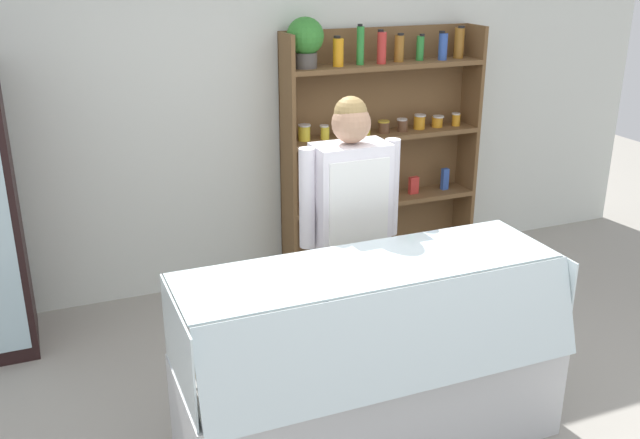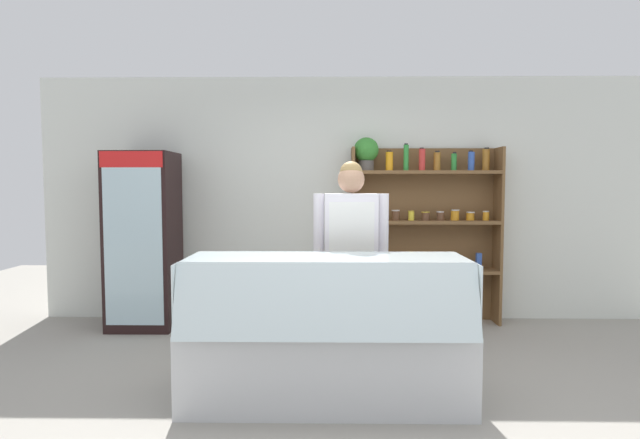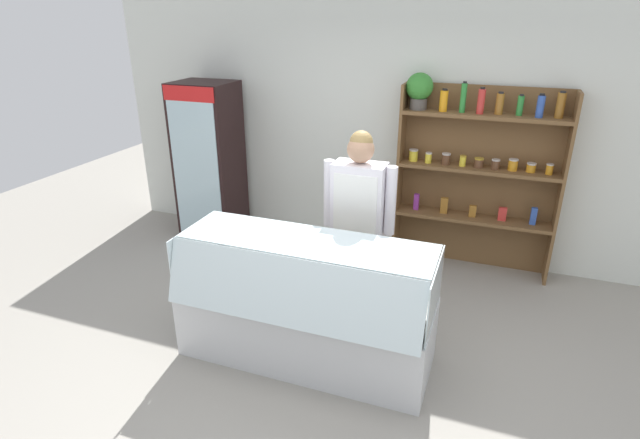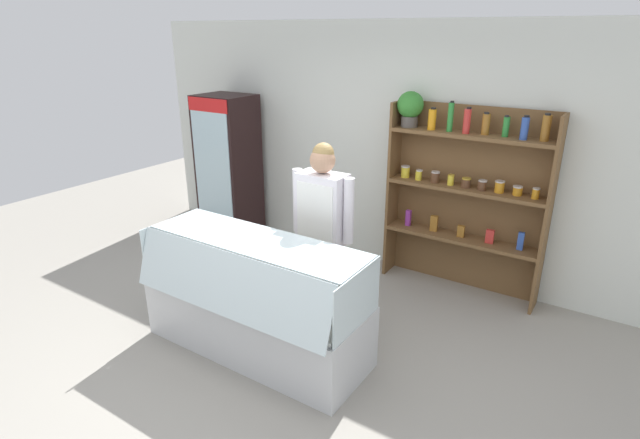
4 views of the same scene
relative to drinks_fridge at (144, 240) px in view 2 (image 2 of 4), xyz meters
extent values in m
plane|color=gray|center=(2.14, -1.90, -0.93)|extent=(12.00, 12.00, 0.00)
cube|color=silver|center=(2.14, 0.44, 0.42)|extent=(6.80, 0.10, 2.70)
cube|color=black|center=(0.00, 0.01, 0.00)|extent=(0.67, 0.57, 1.85)
cube|color=silver|center=(0.00, -0.28, 0.00)|extent=(0.59, 0.01, 1.65)
cube|color=red|center=(0.00, -0.29, 0.84)|extent=(0.63, 0.01, 0.16)
cylinder|color=orange|center=(-0.20, -0.22, -0.59)|extent=(0.05, 0.05, 0.18)
cylinder|color=#9E6623|center=(-0.07, -0.22, -0.57)|extent=(0.07, 0.07, 0.21)
cylinder|color=orange|center=(0.07, -0.22, -0.60)|extent=(0.05, 0.05, 0.16)
cylinder|color=purple|center=(0.20, -0.22, -0.59)|extent=(0.06, 0.06, 0.17)
cylinder|color=silver|center=(-0.20, -0.22, -0.10)|extent=(0.06, 0.06, 0.17)
cylinder|color=#3356B2|center=(-0.07, -0.22, -0.08)|extent=(0.06, 0.06, 0.22)
cylinder|color=#2D8C38|center=(0.07, -0.22, -0.09)|extent=(0.07, 0.07, 0.21)
cylinder|color=#9E6623|center=(0.20, -0.22, -0.08)|extent=(0.06, 0.06, 0.22)
cylinder|color=red|center=(-0.20, -0.22, 0.38)|extent=(0.07, 0.07, 0.17)
cylinder|color=silver|center=(-0.07, -0.22, 0.37)|extent=(0.05, 0.05, 0.15)
cylinder|color=silver|center=(0.07, -0.22, 0.37)|extent=(0.06, 0.06, 0.16)
cylinder|color=silver|center=(0.20, -0.22, 0.38)|extent=(0.06, 0.06, 0.18)
cube|color=brown|center=(3.00, 0.35, 0.03)|extent=(1.60, 0.02, 1.91)
cube|color=brown|center=(2.21, 0.21, 0.03)|extent=(0.03, 0.28, 1.91)
cube|color=brown|center=(3.78, 0.21, 0.03)|extent=(0.03, 0.28, 1.91)
cube|color=brown|center=(3.00, 0.21, -0.35)|extent=(1.54, 0.28, 0.04)
cube|color=brown|center=(3.00, 0.21, 0.18)|extent=(1.54, 0.28, 0.04)
cube|color=brown|center=(3.00, 0.21, 0.72)|extent=(1.54, 0.28, 0.04)
cylinder|color=#4C4742|center=(2.35, 0.21, 0.79)|extent=(0.17, 0.17, 0.11)
sphere|color=#33812D|center=(2.35, 0.21, 0.96)|extent=(0.27, 0.27, 0.27)
cylinder|color=orange|center=(2.60, 0.19, 0.84)|extent=(0.08, 0.08, 0.20)
cylinder|color=black|center=(2.60, 0.21, 0.94)|extent=(0.05, 0.05, 0.02)
cylinder|color=#2D8C38|center=(2.78, 0.20, 0.87)|extent=(0.06, 0.06, 0.28)
cylinder|color=black|center=(2.78, 0.21, 1.02)|extent=(0.04, 0.04, 0.02)
cylinder|color=red|center=(2.95, 0.19, 0.85)|extent=(0.07, 0.07, 0.23)
cylinder|color=black|center=(2.95, 0.21, 0.98)|extent=(0.04, 0.04, 0.02)
cylinder|color=#9E6623|center=(3.12, 0.23, 0.83)|extent=(0.07, 0.07, 0.20)
cylinder|color=black|center=(3.12, 0.21, 0.94)|extent=(0.05, 0.05, 0.02)
cylinder|color=#2D8C38|center=(3.30, 0.24, 0.83)|extent=(0.06, 0.06, 0.18)
cylinder|color=black|center=(3.30, 0.21, 0.93)|extent=(0.04, 0.04, 0.02)
cylinder|color=#3356B2|center=(3.47, 0.19, 0.84)|extent=(0.07, 0.07, 0.20)
cylinder|color=black|center=(3.47, 0.21, 0.94)|extent=(0.04, 0.04, 0.02)
cylinder|color=#9E6623|center=(3.64, 0.23, 0.85)|extent=(0.08, 0.08, 0.23)
cylinder|color=black|center=(3.64, 0.21, 0.97)|extent=(0.05, 0.05, 0.02)
cylinder|color=yellow|center=(2.34, 0.22, 0.26)|extent=(0.09, 0.09, 0.11)
cylinder|color=silver|center=(2.34, 0.21, 0.32)|extent=(0.09, 0.09, 0.01)
cylinder|color=yellow|center=(2.50, 0.20, 0.25)|extent=(0.07, 0.07, 0.09)
cylinder|color=silver|center=(2.50, 0.21, 0.30)|extent=(0.07, 0.07, 0.01)
cylinder|color=brown|center=(2.68, 0.20, 0.25)|extent=(0.09, 0.09, 0.10)
cylinder|color=silver|center=(2.68, 0.21, 0.31)|extent=(0.09, 0.09, 0.01)
cylinder|color=yellow|center=(2.84, 0.20, 0.25)|extent=(0.06, 0.06, 0.09)
cylinder|color=gold|center=(2.84, 0.21, 0.30)|extent=(0.07, 0.07, 0.01)
cylinder|color=brown|center=(3.00, 0.21, 0.24)|extent=(0.09, 0.09, 0.08)
cylinder|color=gold|center=(3.00, 0.21, 0.29)|extent=(0.09, 0.09, 0.01)
cylinder|color=brown|center=(3.16, 0.20, 0.24)|extent=(0.08, 0.08, 0.09)
cylinder|color=silver|center=(3.16, 0.21, 0.29)|extent=(0.08, 0.08, 0.01)
cylinder|color=orange|center=(3.32, 0.22, 0.25)|extent=(0.09, 0.09, 0.10)
cylinder|color=silver|center=(3.32, 0.21, 0.31)|extent=(0.09, 0.09, 0.01)
cylinder|color=orange|center=(3.49, 0.23, 0.24)|extent=(0.09, 0.09, 0.08)
cylinder|color=silver|center=(3.49, 0.21, 0.29)|extent=(0.09, 0.09, 0.01)
cylinder|color=orange|center=(3.65, 0.21, 0.25)|extent=(0.07, 0.07, 0.09)
cylinder|color=silver|center=(3.65, 0.21, 0.30)|extent=(0.07, 0.07, 0.01)
cube|color=purple|center=(2.41, 0.21, -0.25)|extent=(0.05, 0.04, 0.18)
cube|color=#9E6623|center=(2.70, 0.21, -0.25)|extent=(0.08, 0.05, 0.17)
cube|color=#9E6623|center=(3.00, 0.21, -0.27)|extent=(0.07, 0.05, 0.12)
cube|color=red|center=(3.29, 0.21, -0.26)|extent=(0.08, 0.05, 0.14)
cube|color=#3356B2|center=(3.58, 0.21, -0.24)|extent=(0.06, 0.04, 0.18)
cube|color=silver|center=(1.93, -1.79, -0.65)|extent=(1.95, 0.71, 0.55)
cube|color=white|center=(1.93, -1.79, -0.36)|extent=(1.89, 0.65, 0.03)
cube|color=silver|center=(1.93, -2.12, -0.15)|extent=(1.91, 0.16, 0.47)
cube|color=silver|center=(1.93, -1.74, 0.07)|extent=(1.91, 0.55, 0.01)
cube|color=silver|center=(0.96, -1.79, -0.15)|extent=(0.01, 0.67, 0.45)
cube|color=silver|center=(2.89, -1.79, -0.15)|extent=(0.01, 0.67, 0.45)
cube|color=beige|center=(1.11, -1.70, -0.31)|extent=(0.17, 0.13, 0.06)
cube|color=white|center=(1.11, -1.91, -0.32)|extent=(0.05, 0.03, 0.02)
cube|color=tan|center=(1.32, -1.70, -0.31)|extent=(0.16, 0.12, 0.06)
cube|color=white|center=(1.32, -1.91, -0.32)|extent=(0.05, 0.03, 0.02)
cube|color=beige|center=(1.52, -1.70, -0.31)|extent=(0.16, 0.14, 0.05)
cube|color=white|center=(1.52, -1.91, -0.32)|extent=(0.05, 0.03, 0.02)
cube|color=tan|center=(1.72, -1.70, -0.32)|extent=(0.16, 0.12, 0.05)
cube|color=white|center=(1.72, -1.91, -0.32)|extent=(0.05, 0.03, 0.02)
cube|color=beige|center=(1.93, -1.70, -0.31)|extent=(0.16, 0.14, 0.05)
cube|color=white|center=(1.93, -1.91, -0.32)|extent=(0.05, 0.03, 0.02)
cube|color=tan|center=(2.13, -1.70, -0.31)|extent=(0.16, 0.12, 0.06)
cube|color=white|center=(2.13, -1.91, -0.32)|extent=(0.05, 0.03, 0.02)
cube|color=tan|center=(2.33, -1.70, -0.31)|extent=(0.17, 0.11, 0.06)
cube|color=white|center=(2.33, -1.91, -0.32)|extent=(0.05, 0.03, 0.02)
cube|color=tan|center=(2.54, -1.70, -0.31)|extent=(0.16, 0.13, 0.06)
cube|color=white|center=(2.54, -1.91, -0.32)|extent=(0.05, 0.03, 0.02)
cube|color=tan|center=(2.74, -1.70, -0.31)|extent=(0.16, 0.13, 0.06)
cube|color=white|center=(2.74, -1.91, -0.32)|extent=(0.05, 0.03, 0.02)
cylinder|color=#C1706B|center=(1.13, -1.89, -0.28)|extent=(0.18, 0.15, 0.12)
cylinder|color=#A35B4C|center=(1.35, -1.89, -0.28)|extent=(0.16, 0.11, 0.11)
cylinder|color=white|center=(2.42, -1.87, -0.24)|extent=(0.07, 0.07, 0.21)
cylinder|color=white|center=(2.52, -1.87, -0.24)|extent=(0.07, 0.07, 0.20)
cylinder|color=#383D51|center=(2.03, -1.07, -0.53)|extent=(0.13, 0.13, 0.79)
cylinder|color=#383D51|center=(2.22, -1.07, -0.53)|extent=(0.13, 0.13, 0.79)
cube|color=white|center=(2.13, -1.07, 0.18)|extent=(0.43, 0.24, 0.65)
cube|color=white|center=(2.13, -1.19, -0.16)|extent=(0.36, 0.01, 1.21)
cylinder|color=white|center=(1.86, -1.07, 0.22)|extent=(0.09, 0.09, 0.58)
cylinder|color=white|center=(2.40, -1.07, 0.22)|extent=(0.09, 0.09, 0.58)
sphere|color=tan|center=(2.13, -1.07, 0.63)|extent=(0.22, 0.22, 0.22)
sphere|color=#997A47|center=(2.13, -1.06, 0.68)|extent=(0.19, 0.19, 0.19)
camera|label=1|loc=(0.50, -4.61, 1.52)|focal=40.00mm
camera|label=2|loc=(1.93, -5.19, 0.57)|focal=28.00mm
camera|label=3|loc=(3.18, -4.84, 1.66)|focal=28.00mm
camera|label=4|loc=(4.38, -4.55, 1.66)|focal=28.00mm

